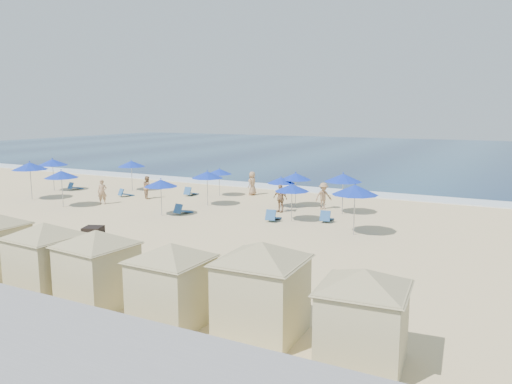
% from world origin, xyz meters
% --- Properties ---
extents(ground, '(160.00, 160.00, 0.00)m').
position_xyz_m(ground, '(0.00, 0.00, 0.00)').
color(ground, beige).
rests_on(ground, ground).
extents(ocean, '(160.00, 80.00, 0.06)m').
position_xyz_m(ocean, '(0.00, 55.00, 0.03)').
color(ocean, '#0D284B').
rests_on(ocean, ground).
extents(surf_line, '(160.00, 2.50, 0.08)m').
position_xyz_m(surf_line, '(0.00, 15.50, 0.04)').
color(surf_line, white).
rests_on(surf_line, ground).
extents(trash_bin, '(1.07, 1.07, 0.82)m').
position_xyz_m(trash_bin, '(-0.82, -4.38, 0.41)').
color(trash_bin, black).
rests_on(trash_bin, ground).
extents(cabana_2, '(4.34, 4.34, 2.73)m').
position_xyz_m(cabana_2, '(2.63, -9.81, 1.56)').
color(cabana_2, '#CBBE8B').
rests_on(cabana_2, ground).
extents(cabana_3, '(4.31, 4.31, 2.71)m').
position_xyz_m(cabana_3, '(4.93, -9.74, 1.55)').
color(cabana_3, '#CBBE8B').
rests_on(cabana_3, ground).
extents(cabana_4, '(4.25, 4.25, 2.67)m').
position_xyz_m(cabana_4, '(7.90, -9.77, 1.53)').
color(cabana_4, '#CBBE8B').
rests_on(cabana_4, ground).
extents(cabana_5, '(4.67, 4.67, 2.93)m').
position_xyz_m(cabana_5, '(10.57, -9.22, 1.68)').
color(cabana_5, '#CBBE8B').
rests_on(cabana_5, ground).
extents(cabana_6, '(4.29, 4.29, 2.70)m').
position_xyz_m(cabana_6, '(13.51, -9.58, 1.55)').
color(cabana_6, '#CBBE8B').
rests_on(cabana_6, ground).
extents(umbrella_0, '(2.28, 2.28, 2.60)m').
position_xyz_m(umbrella_0, '(-15.47, 5.76, 2.25)').
color(umbrella_0, '#A5A8AD').
rests_on(umbrella_0, ground).
extents(umbrella_1, '(2.40, 2.40, 2.73)m').
position_xyz_m(umbrella_1, '(-13.70, 2.36, 2.37)').
color(umbrella_1, '#A5A8AD').
rests_on(umbrella_1, ground).
extents(umbrella_2, '(2.14, 2.14, 2.43)m').
position_xyz_m(umbrella_2, '(-10.18, 8.77, 2.11)').
color(umbrella_2, '#A5A8AD').
rests_on(umbrella_2, ground).
extents(umbrella_3, '(2.17, 2.17, 2.47)m').
position_xyz_m(umbrella_3, '(-9.52, 1.43, 2.14)').
color(umbrella_3, '#A5A8AD').
rests_on(umbrella_3, ground).
extents(umbrella_4, '(1.84, 1.84, 2.09)m').
position_xyz_m(umbrella_4, '(-2.74, 9.80, 1.81)').
color(umbrella_4, '#A5A8AD').
rests_on(umbrella_4, ground).
extents(umbrella_5, '(2.07, 2.07, 2.36)m').
position_xyz_m(umbrella_5, '(-1.44, 6.25, 2.04)').
color(umbrella_5, '#A5A8AD').
rests_on(umbrella_5, ground).
extents(umbrella_6, '(1.99, 1.99, 2.26)m').
position_xyz_m(umbrella_6, '(-2.07, 2.24, 1.96)').
color(umbrella_6, '#A5A8AD').
rests_on(umbrella_6, ground).
extents(umbrella_7, '(2.03, 2.03, 2.31)m').
position_xyz_m(umbrella_7, '(3.87, 8.57, 2.00)').
color(umbrella_7, '#A5A8AD').
rests_on(umbrella_7, ground).
extents(umbrella_8, '(1.96, 1.96, 2.23)m').
position_xyz_m(umbrella_8, '(5.43, 4.43, 1.93)').
color(umbrella_8, '#A5A8AD').
rests_on(umbrella_8, ground).
extents(umbrella_9, '(1.80, 1.80, 2.05)m').
position_xyz_m(umbrella_9, '(3.16, 7.84, 1.78)').
color(umbrella_9, '#A5A8AD').
rests_on(umbrella_9, ground).
extents(umbrella_10, '(2.26, 2.26, 2.57)m').
position_xyz_m(umbrella_10, '(7.33, 7.71, 2.23)').
color(umbrella_10, '#A5A8AD').
rests_on(umbrella_10, ground).
extents(umbrella_11, '(2.33, 2.33, 2.65)m').
position_xyz_m(umbrella_11, '(9.46, 3.06, 2.30)').
color(umbrella_11, '#A5A8AD').
rests_on(umbrella_11, ground).
extents(beach_chair_0, '(0.68, 1.20, 0.63)m').
position_xyz_m(beach_chair_0, '(-14.53, 6.90, 0.22)').
color(beach_chair_0, '#27558F').
rests_on(beach_chair_0, ground).
extents(beach_chair_1, '(0.83, 1.21, 0.61)m').
position_xyz_m(beach_chair_1, '(-8.74, 6.35, 0.21)').
color(beach_chair_1, '#27558F').
rests_on(beach_chair_1, ground).
extents(beach_chair_2, '(0.56, 1.24, 0.68)m').
position_xyz_m(beach_chair_2, '(-4.76, 8.93, 0.24)').
color(beach_chair_2, '#27558F').
rests_on(beach_chair_2, ground).
extents(beach_chair_3, '(0.69, 1.28, 0.68)m').
position_xyz_m(beach_chair_3, '(-1.27, 3.16, 0.23)').
color(beach_chair_3, '#27558F').
rests_on(beach_chair_3, ground).
extents(beach_chair_4, '(0.72, 1.35, 0.71)m').
position_xyz_m(beach_chair_4, '(4.44, 4.02, 0.25)').
color(beach_chair_4, '#27558F').
rests_on(beach_chair_4, ground).
extents(beach_chair_5, '(0.74, 1.34, 0.70)m').
position_xyz_m(beach_chair_5, '(7.21, 5.25, 0.24)').
color(beach_chair_5, '#27558F').
rests_on(beach_chair_5, ground).
extents(beachgoer_0, '(0.72, 0.66, 1.65)m').
position_xyz_m(beachgoer_0, '(-7.94, 3.36, 0.82)').
color(beachgoer_0, '#A47E5B').
rests_on(beachgoer_0, ground).
extents(beachgoer_1, '(1.00, 0.95, 1.63)m').
position_xyz_m(beachgoer_1, '(-6.70, 6.49, 0.81)').
color(beachgoer_1, '#A47E5B').
rests_on(beachgoer_1, ground).
extents(beachgoer_2, '(1.07, 0.61, 1.72)m').
position_xyz_m(beachgoer_2, '(3.73, 6.52, 0.86)').
color(beachgoer_2, '#A47E5B').
rests_on(beachgoer_2, ground).
extents(beachgoer_3, '(1.21, 1.23, 1.70)m').
position_xyz_m(beachgoer_3, '(5.77, 8.62, 0.85)').
color(beachgoer_3, '#A47E5B').
rests_on(beachgoer_3, ground).
extents(beachgoer_4, '(0.61, 0.89, 1.76)m').
position_xyz_m(beachgoer_4, '(-0.81, 11.31, 0.88)').
color(beachgoer_4, '#A47E5B').
rests_on(beachgoer_4, ground).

